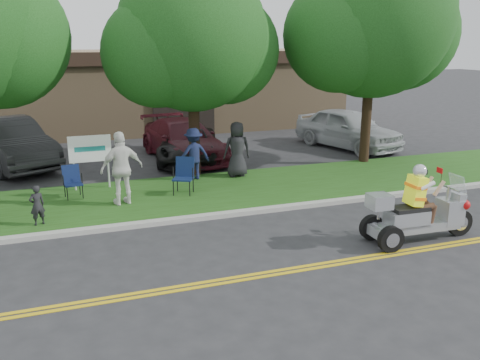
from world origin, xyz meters
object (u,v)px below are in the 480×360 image
object	(u,v)px
lawn_chair_a	(184,173)
parked_car_mid	(188,145)
parked_car_far_right	(348,128)
parked_car_right	(184,140)
spectator_adult_right	(122,168)
parked_car_left	(9,143)
trike_scooter	(417,215)
lawn_chair_b	(72,179)

from	to	relation	value
lawn_chair_a	parked_car_mid	size ratio (longest dim) A/B	0.23
parked_car_far_right	parked_car_right	bearing A→B (deg)	162.25
spectator_adult_right	parked_car_right	size ratio (longest dim) A/B	0.39
lawn_chair_a	parked_car_left	world-z (taller)	parked_car_left
trike_scooter	lawn_chair_a	size ratio (longest dim) A/B	2.63
parked_car_right	parked_car_far_right	xyz separation A→B (m)	(7.15, -0.29, 0.09)
parked_car_mid	spectator_adult_right	bearing A→B (deg)	-106.73
lawn_chair_a	parked_car_far_right	bearing A→B (deg)	56.46
spectator_adult_right	parked_car_left	xyz separation A→B (m)	(-3.31, 6.17, -0.23)
spectator_adult_right	parked_car_mid	size ratio (longest dim) A/B	0.43
trike_scooter	parked_car_far_right	bearing A→B (deg)	69.47
lawn_chair_a	lawn_chair_b	bearing A→B (deg)	-164.42
trike_scooter	spectator_adult_right	distance (m)	7.71
lawn_chair_a	spectator_adult_right	distance (m)	1.95
parked_car_left	parked_car_mid	bearing A→B (deg)	-34.47
lawn_chair_a	lawn_chair_b	world-z (taller)	lawn_chair_a
lawn_chair_a	parked_car_far_right	distance (m)	9.46
parked_car_far_right	parked_car_mid	bearing A→B (deg)	165.56
trike_scooter	spectator_adult_right	size ratio (longest dim) A/B	1.38
spectator_adult_right	parked_car_far_right	xyz separation A→B (m)	(10.14, 5.02, -0.26)
parked_car_left	parked_car_mid	size ratio (longest dim) A/B	1.15
lawn_chair_b	parked_car_right	size ratio (longest dim) A/B	0.18
lawn_chair_a	parked_car_right	distance (m)	4.96
lawn_chair_a	parked_car_right	xyz separation A→B (m)	(1.15, 4.82, 0.06)
parked_car_right	parked_car_far_right	bearing A→B (deg)	-10.43
parked_car_mid	parked_car_far_right	size ratio (longest dim) A/B	0.93
parked_car_left	parked_car_mid	xyz separation A→B (m)	(6.37, -1.28, -0.24)
spectator_adult_right	parked_car_far_right	distance (m)	11.32
trike_scooter	lawn_chair_b	world-z (taller)	trike_scooter
lawn_chair_b	spectator_adult_right	world-z (taller)	spectator_adult_right
lawn_chair_a	lawn_chair_b	size ratio (longest dim) A/B	1.15
parked_car_mid	parked_car_right	size ratio (longest dim) A/B	0.89
trike_scooter	parked_car_left	size ratio (longest dim) A/B	0.52
parked_car_mid	lawn_chair_a	bearing A→B (deg)	-90.10
parked_car_right	lawn_chair_a	bearing A→B (deg)	-111.53
trike_scooter	parked_car_right	bearing A→B (deg)	108.97
parked_car_mid	parked_car_right	world-z (taller)	parked_car_right
parked_car_mid	parked_car_far_right	distance (m)	7.08
lawn_chair_b	parked_car_far_right	size ratio (longest dim) A/B	0.18
lawn_chair_a	lawn_chair_b	xyz separation A→B (m)	(-3.15, 0.68, -0.08)
parked_car_left	parked_car_far_right	bearing A→B (deg)	-28.02
parked_car_mid	lawn_chair_b	bearing A→B (deg)	-124.12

